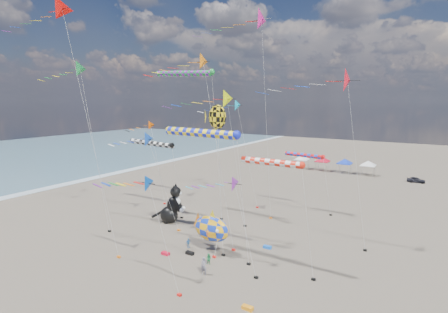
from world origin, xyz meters
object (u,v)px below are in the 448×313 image
Objects in this scene: fish_inflatable at (211,229)px; child_blue at (188,243)px; cat_inflatable at (170,203)px; person_adult at (204,266)px; parked_car at (416,180)px; child_green at (209,259)px.

fish_inflatable reaches higher than child_blue.
fish_inflatable is 3.55m from child_blue.
cat_inflatable is 11.01m from fish_inflatable.
person_adult is at bearing -62.12° from cat_inflatable.
cat_inflatable is 9.06m from child_blue.
cat_inflatable is 15.42m from person_adult.
child_green is at bearing 160.20° from parked_car.
person_adult is at bearing -104.11° from child_blue.
child_green is at bearing -60.94° from fish_inflatable.
fish_inflatable is at bearing 101.94° from person_adult.
child_blue is 0.33× the size of parked_car.
cat_inflatable is at bearing 140.15° from child_green.
cat_inflatable reaches higher than person_adult.
cat_inflatable is at bearing 78.31° from child_blue.
parked_car reaches higher than child_blue.
person_adult is at bearing -74.66° from child_green.
person_adult reaches higher than child_blue.
parked_car is (15.52, 51.14, -0.01)m from child_green.
person_adult is (2.20, -4.53, -1.81)m from fish_inflatable.
cat_inflatable reaches higher than parked_car.
cat_inflatable is at bearing 127.90° from person_adult.
cat_inflatable reaches higher than child_blue.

